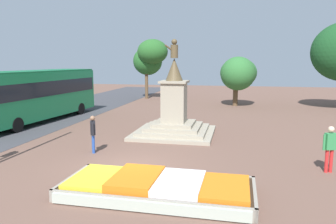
{
  "coord_description": "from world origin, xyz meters",
  "views": [
    {
      "loc": [
        3.97,
        -11.88,
        4.13
      ],
      "look_at": [
        1.08,
        2.02,
        1.93
      ],
      "focal_mm": 35.0,
      "sensor_mm": 36.0,
      "label": 1
    }
  ],
  "objects_px": {
    "statue_monument": "(174,116)",
    "city_bus": "(34,93)",
    "pedestrian_near_planter": "(330,146)",
    "flower_planter": "(157,188)",
    "pedestrian_with_handbag": "(93,132)"
  },
  "relations": [
    {
      "from": "flower_planter",
      "to": "statue_monument",
      "type": "distance_m",
      "value": 8.66
    },
    {
      "from": "city_bus",
      "to": "pedestrian_near_planter",
      "type": "relative_size",
      "value": 6.68
    },
    {
      "from": "flower_planter",
      "to": "pedestrian_with_handbag",
      "type": "height_order",
      "value": "pedestrian_with_handbag"
    },
    {
      "from": "statue_monument",
      "to": "pedestrian_near_planter",
      "type": "height_order",
      "value": "statue_monument"
    },
    {
      "from": "statue_monument",
      "to": "city_bus",
      "type": "height_order",
      "value": "statue_monument"
    },
    {
      "from": "pedestrian_with_handbag",
      "to": "pedestrian_near_planter",
      "type": "distance_m",
      "value": 9.82
    },
    {
      "from": "city_bus",
      "to": "pedestrian_with_handbag",
      "type": "bearing_deg",
      "value": -41.67
    },
    {
      "from": "city_bus",
      "to": "pedestrian_with_handbag",
      "type": "relative_size",
      "value": 6.87
    },
    {
      "from": "city_bus",
      "to": "pedestrian_with_handbag",
      "type": "distance_m",
      "value": 9.6
    },
    {
      "from": "flower_planter",
      "to": "city_bus",
      "type": "relative_size",
      "value": 0.51
    },
    {
      "from": "statue_monument",
      "to": "pedestrian_near_planter",
      "type": "distance_m",
      "value": 8.61
    },
    {
      "from": "statue_monument",
      "to": "pedestrian_near_planter",
      "type": "xyz_separation_m",
      "value": [
        6.88,
        -5.17,
        -0.05
      ]
    },
    {
      "from": "statue_monument",
      "to": "city_bus",
      "type": "relative_size",
      "value": 0.45
    },
    {
      "from": "statue_monument",
      "to": "pedestrian_with_handbag",
      "type": "height_order",
      "value": "statue_monument"
    },
    {
      "from": "flower_planter",
      "to": "pedestrian_near_planter",
      "type": "distance_m",
      "value": 6.77
    }
  ]
}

